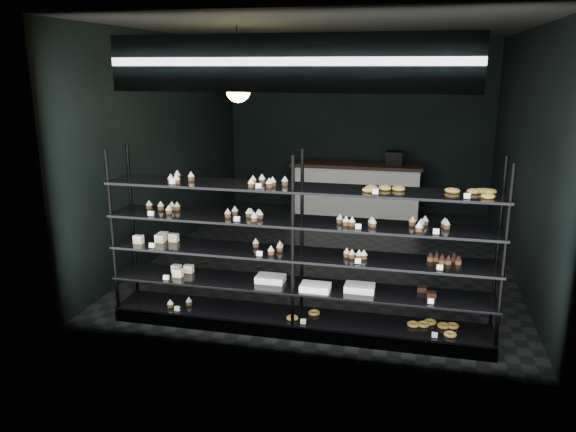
% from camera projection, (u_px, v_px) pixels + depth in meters
% --- Properties ---
extents(room, '(5.01, 6.01, 3.20)m').
position_uv_depth(room, '(334.00, 149.00, 7.89)').
color(room, black).
rests_on(room, ground).
extents(display_shelf, '(4.00, 0.50, 1.91)m').
position_uv_depth(display_shelf, '(295.00, 274.00, 5.84)').
color(display_shelf, black).
rests_on(display_shelf, room).
extents(signage, '(3.30, 0.05, 0.50)m').
position_uv_depth(signage, '(286.00, 63.00, 4.84)').
color(signage, '#0B1638').
rests_on(signage, room).
extents(pendant_lamp, '(0.29, 0.29, 0.88)m').
position_uv_depth(pendant_lamp, '(238.00, 90.00, 6.67)').
color(pendant_lamp, black).
rests_on(pendant_lamp, room).
extents(service_counter, '(2.41, 0.65, 1.23)m').
position_uv_depth(service_counter, '(356.00, 189.00, 10.51)').
color(service_counter, beige).
rests_on(service_counter, room).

